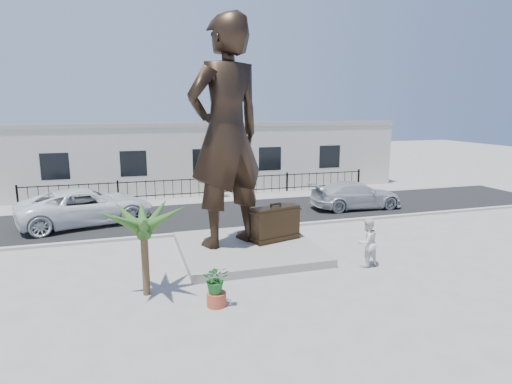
# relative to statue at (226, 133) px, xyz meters

# --- Properties ---
(ground) EXTENTS (100.00, 100.00, 0.00)m
(ground) POSITION_rel_statue_xyz_m (1.22, -1.88, -4.66)
(ground) COLOR #9E9991
(ground) RESTS_ON ground
(street) EXTENTS (40.00, 7.00, 0.01)m
(street) POSITION_rel_statue_xyz_m (1.22, 6.12, -4.65)
(street) COLOR black
(street) RESTS_ON ground
(curb) EXTENTS (40.00, 0.25, 0.12)m
(curb) POSITION_rel_statue_xyz_m (1.22, 2.62, -4.60)
(curb) COLOR #A5A399
(curb) RESTS_ON ground
(far_sidewalk) EXTENTS (40.00, 2.50, 0.02)m
(far_sidewalk) POSITION_rel_statue_xyz_m (1.22, 10.12, -4.65)
(far_sidewalk) COLOR #9E9991
(far_sidewalk) RESTS_ON ground
(plinth) EXTENTS (5.20, 5.20, 0.30)m
(plinth) POSITION_rel_statue_xyz_m (0.72, -0.38, -4.51)
(plinth) COLOR gray
(plinth) RESTS_ON ground
(fence) EXTENTS (22.00, 0.10, 1.20)m
(fence) POSITION_rel_statue_xyz_m (1.22, 10.92, -4.06)
(fence) COLOR black
(fence) RESTS_ON ground
(building) EXTENTS (28.00, 7.00, 4.40)m
(building) POSITION_rel_statue_xyz_m (1.22, 15.12, -2.46)
(building) COLOR silver
(building) RESTS_ON ground
(statue) EXTENTS (3.71, 3.07, 8.72)m
(statue) POSITION_rel_statue_xyz_m (0.00, 0.00, 0.00)
(statue) COLOR black
(statue) RESTS_ON plinth
(suitcase) EXTENTS (2.10, 1.17, 1.41)m
(suitcase) POSITION_rel_statue_xyz_m (1.97, -0.16, -3.65)
(suitcase) COLOR black
(suitcase) RESTS_ON plinth
(tourist) EXTENTS (0.99, 0.84, 1.78)m
(tourist) POSITION_rel_statue_xyz_m (4.38, -3.13, -3.77)
(tourist) COLOR white
(tourist) RESTS_ON ground
(car_white) EXTENTS (6.81, 4.40, 1.75)m
(car_white) POSITION_rel_statue_xyz_m (-5.68, 5.91, -3.78)
(car_white) COLOR white
(car_white) RESTS_ON street
(car_silver) EXTENTS (5.28, 2.33, 1.51)m
(car_silver) POSITION_rel_statue_xyz_m (8.66, 5.09, -3.89)
(car_silver) COLOR #B5B7BA
(car_silver) RESTS_ON street
(worker) EXTENTS (1.25, 0.85, 1.79)m
(worker) POSITION_rel_statue_xyz_m (1.86, 10.26, -3.75)
(worker) COLOR orange
(worker) RESTS_ON far_sidewalk
(palm_tree) EXTENTS (1.80, 1.80, 3.20)m
(palm_tree) POSITION_rel_statue_xyz_m (-3.31, -3.28, -4.66)
(palm_tree) COLOR #294E1C
(palm_tree) RESTS_ON ground
(planter) EXTENTS (0.56, 0.56, 0.40)m
(planter) POSITION_rel_statue_xyz_m (-1.42, -4.66, -4.46)
(planter) COLOR #B4472F
(planter) RESTS_ON ground
(shrub) EXTENTS (0.85, 0.76, 0.84)m
(shrub) POSITION_rel_statue_xyz_m (-1.42, -4.66, -3.84)
(shrub) COLOR #206424
(shrub) RESTS_ON planter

